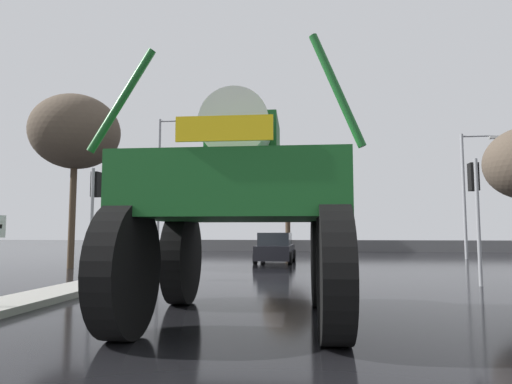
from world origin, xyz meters
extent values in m
plane|color=black|center=(0.00, 18.00, 0.00)|extent=(120.00, 120.00, 0.00)
cube|color=#9E9B93|center=(-5.25, 9.02, 0.07)|extent=(1.26, 7.03, 0.15)
cylinder|color=black|center=(-1.91, 8.24, 1.00)|extent=(0.49, 2.01, 2.00)
cylinder|color=black|center=(1.14, 8.33, 1.00)|extent=(0.49, 2.01, 2.00)
cylinder|color=black|center=(-1.81, 5.04, 1.00)|extent=(0.49, 2.01, 2.00)
cylinder|color=black|center=(1.24, 5.14, 1.00)|extent=(0.49, 2.01, 2.00)
cube|color=#195B23|center=(-0.33, 6.69, 2.27)|extent=(3.67, 4.01, 0.98)
cube|color=#154E1E|center=(-0.35, 7.09, 3.24)|extent=(1.36, 1.51, 0.97)
cylinder|color=silver|center=(-0.32, 6.13, 3.33)|extent=(1.18, 1.24, 1.14)
cylinder|color=#195B23|center=(-1.87, 4.88, 3.52)|extent=(1.03, 0.15, 1.58)
cylinder|color=#195B23|center=(1.32, 4.98, 3.58)|extent=(0.79, 0.14, 1.69)
cube|color=yellow|center=(-0.27, 4.71, 3.01)|extent=(1.38, 0.08, 0.36)
cube|color=black|center=(-0.95, 21.53, 0.53)|extent=(1.80, 4.14, 0.70)
cube|color=#23282D|center=(-0.95, 21.38, 1.20)|extent=(1.61, 2.14, 0.64)
cylinder|color=black|center=(-1.77, 22.90, 0.30)|extent=(0.19, 0.60, 0.60)
cylinder|color=black|center=(-0.07, 22.86, 0.30)|extent=(0.19, 0.60, 0.60)
cylinder|color=black|center=(-1.83, 20.20, 0.30)|extent=(0.19, 0.60, 0.60)
cylinder|color=black|center=(-0.13, 20.16, 0.30)|extent=(0.19, 0.60, 0.60)
cylinder|color=gray|center=(-6.20, 12.33, 1.83)|extent=(0.11, 0.11, 3.66)
cube|color=black|center=(-6.20, 12.55, 3.14)|extent=(0.24, 0.32, 0.84)
sphere|color=#390503|center=(-6.20, 12.74, 3.41)|extent=(0.17, 0.17, 0.17)
sphere|color=#3C2403|center=(-6.20, 12.74, 3.14)|extent=(0.17, 0.17, 0.17)
sphere|color=green|center=(-6.20, 12.74, 2.87)|extent=(0.17, 0.17, 0.17)
cylinder|color=gray|center=(5.75, 12.33, 1.86)|extent=(0.11, 0.11, 3.72)
cube|color=black|center=(5.75, 12.55, 3.20)|extent=(0.24, 0.32, 0.84)
sphere|color=#390503|center=(5.75, 12.74, 3.47)|extent=(0.17, 0.17, 0.17)
sphere|color=#3C2403|center=(5.75, 12.74, 3.20)|extent=(0.17, 0.17, 0.17)
sphere|color=green|center=(5.75, 12.74, 2.93)|extent=(0.17, 0.17, 0.17)
cylinder|color=gray|center=(3.16, 31.18, 1.81)|extent=(0.11, 0.11, 3.61)
cube|color=black|center=(3.16, 31.39, 3.09)|extent=(0.24, 0.32, 0.84)
sphere|color=#390503|center=(3.16, 31.58, 3.36)|extent=(0.17, 0.17, 0.17)
sphere|color=#3C2403|center=(3.16, 31.58, 3.09)|extent=(0.17, 0.17, 0.17)
sphere|color=green|center=(3.16, 31.58, 2.82)|extent=(0.17, 0.17, 0.17)
cylinder|color=gray|center=(-9.24, 26.98, 4.59)|extent=(0.18, 0.18, 9.18)
cylinder|color=gray|center=(-8.30, 26.98, 9.03)|extent=(1.89, 0.10, 0.10)
cube|color=silver|center=(-7.35, 26.98, 8.93)|extent=(0.50, 0.24, 0.16)
cylinder|color=gray|center=(9.76, 25.66, 3.66)|extent=(0.18, 0.18, 7.33)
cylinder|color=gray|center=(10.65, 25.66, 7.18)|extent=(1.79, 0.10, 0.10)
cube|color=silver|center=(11.55, 25.66, 7.08)|extent=(0.50, 0.24, 0.16)
cylinder|color=#473828|center=(-9.38, 16.66, 2.31)|extent=(0.28, 0.28, 4.61)
ellipsoid|color=brown|center=(-9.38, 16.66, 5.96)|extent=(3.85, 3.85, 3.27)
cylinder|color=#473828|center=(-1.01, 34.27, 1.66)|extent=(0.40, 0.40, 3.33)
ellipsoid|color=brown|center=(-1.01, 34.27, 4.78)|extent=(4.16, 4.16, 3.53)
cube|color=#59595B|center=(0.00, 34.79, 0.45)|extent=(32.12, 0.24, 0.90)
camera|label=1|loc=(0.94, -1.23, 1.56)|focal=30.85mm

